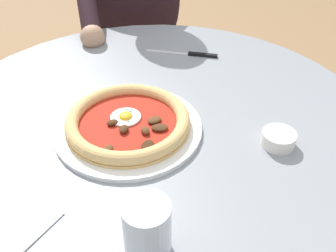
# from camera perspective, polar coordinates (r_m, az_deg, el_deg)

# --- Properties ---
(dining_table) EXTENTS (0.99, 0.99, 0.72)m
(dining_table) POSITION_cam_1_polar(r_m,az_deg,el_deg) (0.92, -1.95, -5.73)
(dining_table) COLOR gray
(dining_table) RESTS_ON ground
(pizza_on_plate) EXTENTS (0.31, 0.31, 0.04)m
(pizza_on_plate) POSITION_cam_1_polar(r_m,az_deg,el_deg) (0.80, -5.86, 0.40)
(pizza_on_plate) COLOR white
(pizza_on_plate) RESTS_ON dining_table
(water_glass) EXTENTS (0.07, 0.07, 0.10)m
(water_glass) POSITION_cam_1_polar(r_m,az_deg,el_deg) (0.58, -3.07, -15.14)
(water_glass) COLOR silver
(water_glass) RESTS_ON dining_table
(steak_knife) EXTENTS (0.12, 0.17, 0.01)m
(steak_knife) POSITION_cam_1_polar(r_m,az_deg,el_deg) (1.08, 3.56, 10.45)
(steak_knife) COLOR silver
(steak_knife) RESTS_ON dining_table
(ramekin_capers) EXTENTS (0.07, 0.07, 0.03)m
(ramekin_capers) POSITION_cam_1_polar(r_m,az_deg,el_deg) (0.79, 15.87, -1.76)
(ramekin_capers) COLOR white
(ramekin_capers) RESTS_ON dining_table
(fork_utensil) EXTENTS (0.16, 0.05, 0.00)m
(fork_utensil) POSITION_cam_1_polar(r_m,az_deg,el_deg) (0.65, -20.33, -16.40)
(fork_utensil) COLOR #BCBCC1
(fork_utensil) RESTS_ON dining_table
(diner_person) EXTENTS (0.54, 0.44, 1.20)m
(diner_person) POSITION_cam_1_polar(r_m,az_deg,el_deg) (1.52, -5.27, 10.98)
(diner_person) COLOR #282833
(diner_person) RESTS_ON ground
(cafe_chair_diner) EXTENTS (0.60, 0.60, 0.85)m
(cafe_chair_diner) POSITION_cam_1_polar(r_m,az_deg,el_deg) (1.66, -5.58, 12.76)
(cafe_chair_diner) COLOR #957050
(cafe_chair_diner) RESTS_ON ground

